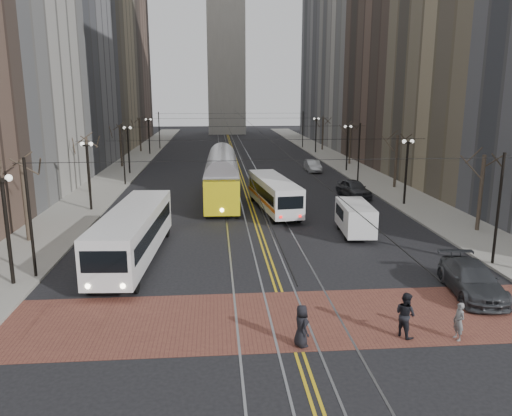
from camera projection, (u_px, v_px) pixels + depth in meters
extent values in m
plane|color=black|center=(277.00, 285.00, 26.11)|extent=(260.00, 260.00, 0.00)
cube|color=gray|center=(129.00, 166.00, 68.59)|extent=(5.00, 140.00, 0.15)
cube|color=gray|center=(343.00, 163.00, 71.00)|extent=(5.00, 140.00, 0.15)
cube|color=brown|center=(288.00, 318.00, 22.23)|extent=(25.00, 6.00, 0.01)
cube|color=gray|center=(237.00, 165.00, 69.81)|extent=(4.80, 130.00, 0.02)
cube|color=gold|center=(237.00, 165.00, 69.81)|extent=(0.42, 130.00, 0.01)
cube|color=slate|center=(41.00, 37.00, 64.92)|extent=(16.00, 20.00, 34.00)
cube|color=brown|center=(104.00, 43.00, 103.09)|extent=(16.00, 20.00, 40.00)
cube|color=brown|center=(420.00, 40.00, 69.01)|extent=(16.00, 20.00, 34.00)
cube|color=slate|center=(346.00, 45.00, 107.18)|extent=(16.00, 20.00, 40.00)
cube|color=#B2AFA5|center=(225.00, 15.00, 118.87)|extent=(9.00, 9.00, 56.00)
cylinder|color=black|center=(8.00, 234.00, 25.35)|extent=(0.20, 0.20, 5.60)
cylinder|color=black|center=(89.00, 179.00, 41.86)|extent=(0.20, 0.20, 5.60)
cylinder|color=black|center=(129.00, 152.00, 61.29)|extent=(0.20, 0.20, 5.60)
cylinder|color=black|center=(149.00, 138.00, 80.71)|extent=(0.20, 0.20, 5.60)
cylinder|color=black|center=(406.00, 174.00, 44.06)|extent=(0.20, 0.20, 5.60)
cylinder|color=black|center=(347.00, 150.00, 63.48)|extent=(0.20, 0.20, 5.60)
cylinder|color=black|center=(316.00, 136.00, 82.91)|extent=(0.20, 0.20, 5.60)
cylinder|color=#382D23|center=(25.00, 202.00, 32.96)|extent=(0.28, 0.28, 5.60)
cylinder|color=#382D23|center=(88.00, 165.00, 49.47)|extent=(0.28, 0.28, 5.60)
cylinder|color=#382D23|center=(121.00, 147.00, 66.95)|extent=(0.28, 0.28, 5.60)
cylinder|color=#382D23|center=(140.00, 136.00, 84.43)|extent=(0.28, 0.28, 5.60)
cylinder|color=#382D23|center=(481.00, 194.00, 35.48)|extent=(0.28, 0.28, 5.60)
cylinder|color=#382D23|center=(396.00, 162.00, 51.99)|extent=(0.28, 0.28, 5.60)
cylinder|color=#382D23|center=(350.00, 145.00, 69.47)|extent=(0.28, 0.28, 5.60)
cylinder|color=#382D23|center=(323.00, 134.00, 86.95)|extent=(0.28, 0.28, 5.60)
cylinder|color=black|center=(226.00, 122.00, 68.34)|extent=(0.03, 120.00, 0.03)
cylinder|color=black|center=(248.00, 122.00, 68.58)|extent=(0.03, 120.00, 0.03)
cylinder|color=black|center=(30.00, 220.00, 26.28)|extent=(0.16, 0.16, 6.60)
cylinder|color=black|center=(124.00, 155.00, 53.47)|extent=(0.16, 0.16, 6.60)
cylinder|color=black|center=(159.00, 131.00, 88.43)|extent=(0.16, 0.16, 6.60)
cylinder|color=black|center=(498.00, 210.00, 28.35)|extent=(0.16, 0.16, 6.60)
cylinder|color=black|center=(359.00, 153.00, 55.54)|extent=(0.16, 0.16, 6.60)
cylinder|color=black|center=(303.00, 130.00, 90.50)|extent=(0.16, 0.16, 6.60)
cube|color=silver|center=(133.00, 236.00, 29.55)|extent=(3.38, 12.57, 3.11)
cube|color=yellow|center=(222.00, 182.00, 46.16)|extent=(3.16, 15.41, 3.62)
cube|color=white|center=(274.00, 195.00, 42.21)|extent=(3.56, 10.88, 2.79)
cube|color=white|center=(355.00, 219.00, 35.07)|extent=(2.31, 5.24, 2.26)
imported|color=#393B3F|center=(354.00, 188.00, 48.10)|extent=(2.79, 5.19, 1.68)
imported|color=#A8ABAF|center=(313.00, 166.00, 63.74)|extent=(1.62, 4.60, 1.51)
imported|color=#393B40|center=(472.00, 279.00, 24.76)|extent=(2.86, 5.61, 1.56)
imported|color=black|center=(301.00, 326.00, 19.62)|extent=(0.77, 0.96, 1.72)
imported|color=slate|center=(459.00, 321.00, 20.15)|extent=(0.46, 0.63, 1.58)
imported|color=black|center=(405.00, 314.00, 20.41)|extent=(1.06, 1.15, 1.90)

